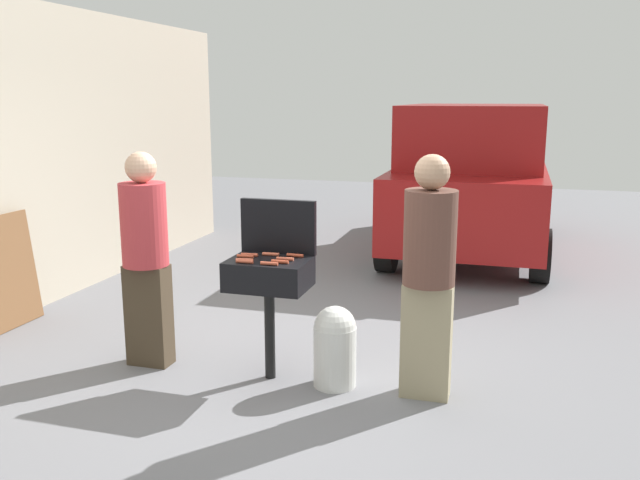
% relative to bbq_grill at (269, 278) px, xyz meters
% --- Properties ---
extents(ground_plane, '(24.00, 24.00, 0.00)m').
position_rel_bbq_grill_xyz_m(ground_plane, '(0.13, 0.12, -0.79)').
color(ground_plane, slate).
extents(house_wall_side, '(0.24, 8.00, 3.06)m').
position_rel_bbq_grill_xyz_m(house_wall_side, '(-3.01, 1.12, 0.74)').
color(house_wall_side, '#B2A893').
rests_on(house_wall_side, ground).
extents(bbq_grill, '(0.60, 0.44, 0.94)m').
position_rel_bbq_grill_xyz_m(bbq_grill, '(0.00, 0.00, 0.00)').
color(bbq_grill, black).
rests_on(bbq_grill, ground).
extents(grill_lid_open, '(0.60, 0.05, 0.42)m').
position_rel_bbq_grill_xyz_m(grill_lid_open, '(-0.00, 0.22, 0.35)').
color(grill_lid_open, black).
rests_on(grill_lid_open, bbq_grill).
extents(hot_dog_0, '(0.13, 0.04, 0.03)m').
position_rel_bbq_grill_xyz_m(hot_dog_0, '(-0.15, -0.11, 0.16)').
color(hot_dog_0, '#C6593D').
rests_on(hot_dog_0, bbq_grill).
extents(hot_dog_1, '(0.13, 0.03, 0.03)m').
position_rel_bbq_grill_xyz_m(hot_dog_1, '(-0.19, -0.00, 0.16)').
color(hot_dog_1, '#AD4228').
rests_on(hot_dog_1, bbq_grill).
extents(hot_dog_2, '(0.13, 0.03, 0.03)m').
position_rel_bbq_grill_xyz_m(hot_dog_2, '(0.16, 0.14, 0.16)').
color(hot_dog_2, '#AD4228').
rests_on(hot_dog_2, bbq_grill).
extents(hot_dog_3, '(0.13, 0.04, 0.03)m').
position_rel_bbq_grill_xyz_m(hot_dog_3, '(-0.03, 0.12, 0.16)').
color(hot_dog_3, '#C6593D').
rests_on(hot_dog_3, bbq_grill).
extents(hot_dog_4, '(0.13, 0.03, 0.03)m').
position_rel_bbq_grill_xyz_m(hot_dog_4, '(0.12, 0.01, 0.16)').
color(hot_dog_4, '#C6593D').
rests_on(hot_dog_4, bbq_grill).
extents(hot_dog_5, '(0.13, 0.03, 0.03)m').
position_rel_bbq_grill_xyz_m(hot_dog_5, '(0.07, -0.16, 0.16)').
color(hot_dog_5, '#B74C33').
rests_on(hot_dog_5, bbq_grill).
extents(hot_dog_6, '(0.13, 0.03, 0.03)m').
position_rel_bbq_grill_xyz_m(hot_dog_6, '(0.12, -0.09, 0.16)').
color(hot_dog_6, '#AD4228').
rests_on(hot_dog_6, bbq_grill).
extents(hot_dog_7, '(0.13, 0.03, 0.03)m').
position_rel_bbq_grill_xyz_m(hot_dog_7, '(-0.13, -0.15, 0.16)').
color(hot_dog_7, '#B74C33').
rests_on(hot_dog_7, bbq_grill).
extents(hot_dog_8, '(0.13, 0.03, 0.03)m').
position_rel_bbq_grill_xyz_m(hot_dog_8, '(-0.18, 0.06, 0.16)').
color(hot_dog_8, '#B74C33').
rests_on(hot_dog_8, bbq_grill).
extents(propane_tank, '(0.32, 0.32, 0.62)m').
position_rel_bbq_grill_xyz_m(propane_tank, '(0.52, 0.00, -0.47)').
color(propane_tank, silver).
rests_on(propane_tank, ground).
extents(person_left, '(0.36, 0.36, 1.72)m').
position_rel_bbq_grill_xyz_m(person_left, '(-1.03, -0.01, 0.14)').
color(person_left, '#3F3323').
rests_on(person_left, ground).
extents(person_right, '(0.37, 0.37, 1.75)m').
position_rel_bbq_grill_xyz_m(person_right, '(1.19, 0.02, 0.16)').
color(person_right, gray).
rests_on(person_right, ground).
extents(parked_minivan, '(2.03, 4.40, 2.02)m').
position_rel_bbq_grill_xyz_m(parked_minivan, '(1.14, 4.93, 0.23)').
color(parked_minivan, maroon).
rests_on(parked_minivan, ground).
extents(leaning_board, '(0.14, 0.90, 1.06)m').
position_rel_bbq_grill_xyz_m(leaning_board, '(-2.76, 0.33, -0.26)').
color(leaning_board, brown).
rests_on(leaning_board, ground).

